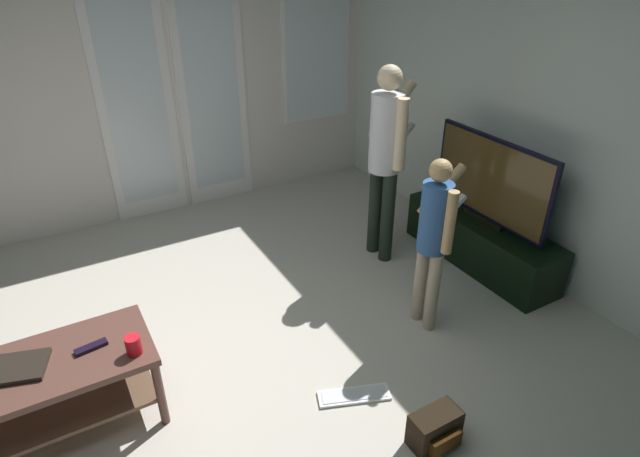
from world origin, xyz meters
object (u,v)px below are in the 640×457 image
person_adult (386,149)px  loose_keyboard (354,395)px  laptop_closed (14,368)px  cup_near_edge (133,345)px  tv_remote_black (91,347)px  coffee_table (61,379)px  tv_stand (481,242)px  backpack (435,429)px  person_child (434,231)px  flat_screen_tv (491,181)px

person_adult → loose_keyboard: bearing=-130.8°
laptop_closed → cup_near_edge: 0.60m
person_adult → laptop_closed: (-2.78, -0.62, -0.48)m
laptop_closed → tv_remote_black: bearing=12.8°
person_adult → laptop_closed: person_adult is taller
tv_remote_black → person_adult: bearing=6.7°
coffee_table → tv_stand: bearing=1.9°
coffee_table → backpack: 2.05m
person_child → loose_keyboard: 1.17m
person_child → coffee_table: bearing=173.1°
cup_near_edge → person_child: bearing=-3.7°
loose_keyboard → tv_remote_black: 1.53m
tv_stand → person_child: person_child is taller
person_adult → backpack: person_adult is taller
cup_near_edge → loose_keyboard: bearing=-22.9°
person_adult → flat_screen_tv: bearing=-39.4°
coffee_table → loose_keyboard: bearing=-22.7°
coffee_table → backpack: (1.70, -1.12, -0.25)m
coffee_table → tv_stand: size_ratio=0.69×
laptop_closed → backpack: bearing=-14.2°
tv_stand → person_adult: (-0.65, 0.54, 0.78)m
person_child → tv_remote_black: (-2.14, 0.28, -0.26)m
tv_stand → laptop_closed: 3.45m
laptop_closed → tv_remote_black: 0.37m
coffee_table → laptop_closed: laptop_closed is taller
tv_stand → backpack: 1.97m
tv_stand → person_child: size_ratio=1.12×
person_adult → person_child: person_adult is taller
coffee_table → cup_near_edge: size_ratio=8.95×
tv_stand → person_adult: bearing=140.5°
person_adult → cup_near_edge: size_ratio=15.03×
coffee_table → flat_screen_tv: (3.24, 0.11, 0.41)m
loose_keyboard → flat_screen_tv: bearing=22.9°
flat_screen_tv → tv_remote_black: size_ratio=6.79×
loose_keyboard → tv_remote_black: size_ratio=2.69×
tv_remote_black → coffee_table: bearing=171.0°
backpack → loose_keyboard: 0.54m
person_adult → loose_keyboard: (-1.10, -1.27, -0.97)m
tv_stand → tv_remote_black: size_ratio=8.34×
cup_near_edge → tv_remote_black: cup_near_edge is taller
person_adult → person_child: (-0.27, -0.92, -0.22)m
tv_stand → flat_screen_tv: flat_screen_tv is taller
tv_stand → flat_screen_tv: 0.56m
laptop_closed → tv_remote_black: (0.37, -0.03, -0.00)m
coffee_table → cup_near_edge: bearing=-22.2°
tv_stand → tv_remote_black: 3.08m
tv_remote_black → loose_keyboard: bearing=-33.7°
loose_keyboard → backpack: bearing=-67.6°
backpack → tv_stand: bearing=38.4°
flat_screen_tv → person_child: bearing=-156.8°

